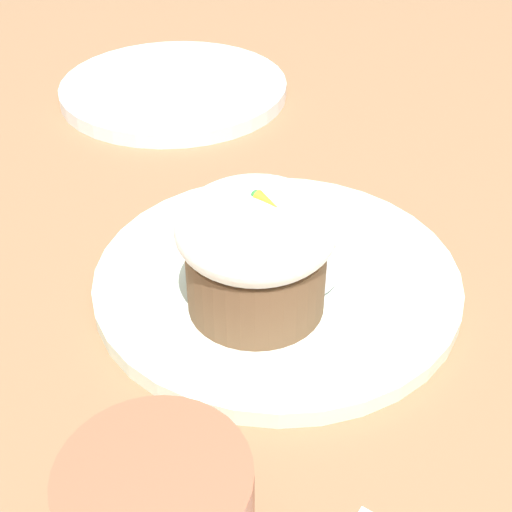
% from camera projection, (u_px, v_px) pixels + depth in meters
% --- Properties ---
extents(ground_plane, '(4.00, 4.00, 0.00)m').
position_uv_depth(ground_plane, '(277.00, 285.00, 0.52)').
color(ground_plane, '#846042').
extents(dessert_plate, '(0.26, 0.26, 0.01)m').
position_uv_depth(dessert_plate, '(277.00, 279.00, 0.51)').
color(dessert_plate, silver).
rests_on(dessert_plate, ground_plane).
extents(carrot_cake, '(0.10, 0.10, 0.09)m').
position_uv_depth(carrot_cake, '(256.00, 249.00, 0.45)').
color(carrot_cake, brown).
rests_on(carrot_cake, dessert_plate).
extents(spoon, '(0.06, 0.13, 0.01)m').
position_uv_depth(spoon, '(319.00, 266.00, 0.51)').
color(spoon, '#B7B7BC').
rests_on(spoon, dessert_plate).
extents(side_plate, '(0.24, 0.24, 0.02)m').
position_uv_depth(side_plate, '(174.00, 89.00, 0.77)').
color(side_plate, white).
rests_on(side_plate, ground_plane).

